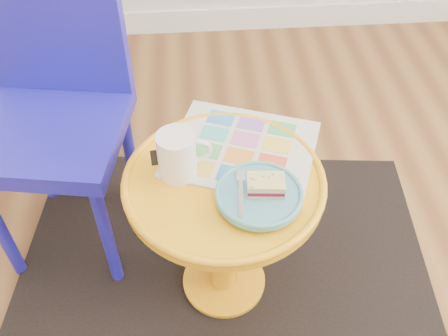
{
  "coord_description": "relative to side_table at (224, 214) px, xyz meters",
  "views": [
    {
      "loc": [
        -0.13,
        -0.37,
        1.38
      ],
      "look_at": [
        -0.06,
        0.47,
        0.52
      ],
      "focal_mm": 40.0,
      "sensor_mm": 36.0,
      "label": 1
    }
  ],
  "objects": [
    {
      "name": "rug",
      "position": [
        0.0,
        -0.0,
        -0.34
      ],
      "size": [
        1.41,
        1.23,
        0.01
      ],
      "primitive_type": "cube",
      "rotation": [
        0.0,
        0.0,
        -0.1
      ],
      "color": "black",
      "rests_on": "ground"
    },
    {
      "name": "side_table",
      "position": [
        0.0,
        0.0,
        0.0
      ],
      "size": [
        0.5,
        0.5,
        0.48
      ],
      "color": "#FAA815",
      "rests_on": "ground"
    },
    {
      "name": "chair",
      "position": [
        -0.45,
        0.3,
        0.17
      ],
      "size": [
        0.46,
        0.46,
        0.9
      ],
      "rotation": [
        0.0,
        0.0,
        -0.17
      ],
      "color": "#211CB9",
      "rests_on": "ground"
    },
    {
      "name": "newspaper",
      "position": [
        0.06,
        0.1,
        0.14
      ],
      "size": [
        0.45,
        0.42,
        0.01
      ],
      "primitive_type": "cube",
      "rotation": [
        0.0,
        0.0,
        -0.35
      ],
      "color": "silver",
      "rests_on": "side_table"
    },
    {
      "name": "mug",
      "position": [
        -0.11,
        0.03,
        0.2
      ],
      "size": [
        0.13,
        0.09,
        0.12
      ],
      "rotation": [
        0.0,
        0.0,
        0.09
      ],
      "color": "white",
      "rests_on": "side_table"
    },
    {
      "name": "plate",
      "position": [
        0.08,
        -0.08,
        0.16
      ],
      "size": [
        0.2,
        0.2,
        0.02
      ],
      "color": "#519EAC",
      "rests_on": "newspaper"
    },
    {
      "name": "cake_slice",
      "position": [
        0.09,
        -0.07,
        0.18
      ],
      "size": [
        0.09,
        0.07,
        0.04
      ],
      "rotation": [
        0.0,
        0.0,
        -0.1
      ],
      "color": "#D3BC8C",
      "rests_on": "plate"
    },
    {
      "name": "fork",
      "position": [
        0.03,
        -0.07,
        0.17
      ],
      "size": [
        0.03,
        0.14,
        0.0
      ],
      "rotation": [
        0.0,
        0.0,
        -0.1
      ],
      "color": "silver",
      "rests_on": "plate"
    }
  ]
}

